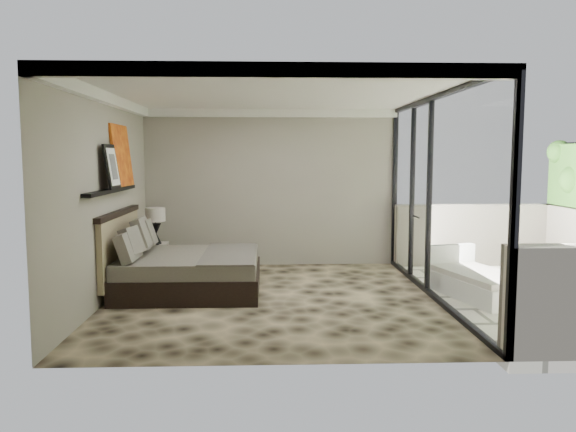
{
  "coord_description": "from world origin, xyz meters",
  "views": [
    {
      "loc": [
        -0.06,
        -7.61,
        1.95
      ],
      "look_at": [
        0.23,
        0.4,
        1.11
      ],
      "focal_mm": 35.0,
      "sensor_mm": 36.0,
      "label": 1
    }
  ],
  "objects_px": {
    "nightstand": "(153,260)",
    "table_lamp": "(155,221)",
    "bed": "(183,269)",
    "ottoman": "(523,261)",
    "lounger": "(478,282)"
  },
  "relations": [
    {
      "from": "nightstand",
      "to": "ottoman",
      "type": "relative_size",
      "value": 0.98
    },
    {
      "from": "bed",
      "to": "lounger",
      "type": "distance_m",
      "value": 4.21
    },
    {
      "from": "nightstand",
      "to": "table_lamp",
      "type": "xyz_separation_m",
      "value": [
        0.06,
        -0.02,
        0.67
      ]
    },
    {
      "from": "nightstand",
      "to": "ottoman",
      "type": "distance_m",
      "value": 6.15
    },
    {
      "from": "nightstand",
      "to": "ottoman",
      "type": "bearing_deg",
      "value": 19.84
    },
    {
      "from": "ottoman",
      "to": "bed",
      "type": "bearing_deg",
      "value": -170.51
    },
    {
      "from": "bed",
      "to": "table_lamp",
      "type": "height_order",
      "value": "bed"
    },
    {
      "from": "nightstand",
      "to": "table_lamp",
      "type": "distance_m",
      "value": 0.68
    },
    {
      "from": "nightstand",
      "to": "table_lamp",
      "type": "bearing_deg",
      "value": 0.39
    },
    {
      "from": "bed",
      "to": "table_lamp",
      "type": "distance_m",
      "value": 1.48
    },
    {
      "from": "table_lamp",
      "to": "ottoman",
      "type": "distance_m",
      "value": 6.13
    },
    {
      "from": "table_lamp",
      "to": "lounger",
      "type": "height_order",
      "value": "table_lamp"
    },
    {
      "from": "nightstand",
      "to": "lounger",
      "type": "relative_size",
      "value": 0.26
    },
    {
      "from": "lounger",
      "to": "table_lamp",
      "type": "bearing_deg",
      "value": 145.88
    },
    {
      "from": "nightstand",
      "to": "bed",
      "type": "bearing_deg",
      "value": -38.17
    }
  ]
}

